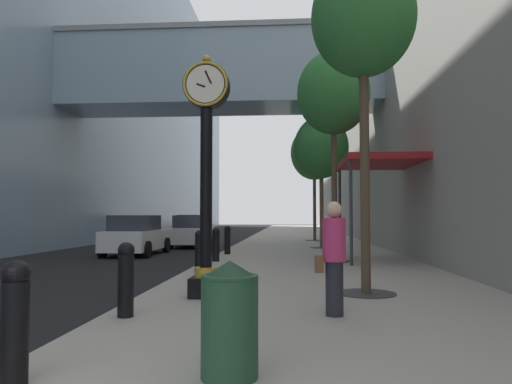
# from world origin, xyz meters

# --- Properties ---
(ground_plane) EXTENTS (110.00, 110.00, 0.00)m
(ground_plane) POSITION_xyz_m (0.00, 27.00, 0.00)
(ground_plane) COLOR black
(ground_plane) RESTS_ON ground
(sidewalk_right) EXTENTS (6.86, 80.00, 0.14)m
(sidewalk_right) POSITION_xyz_m (3.43, 30.00, 0.07)
(sidewalk_right) COLOR #9E998E
(sidewalk_right) RESTS_ON ground
(building_block_left) EXTENTS (24.11, 80.00, 24.61)m
(building_block_left) POSITION_xyz_m (-12.33, 29.91, 12.27)
(building_block_left) COLOR #758EA8
(building_block_left) RESTS_ON ground
(street_clock) EXTENTS (0.84, 0.55, 4.40)m
(street_clock) POSITION_xyz_m (1.25, 7.18, 2.55)
(street_clock) COLOR black
(street_clock) RESTS_ON sidewalk_right
(bollard_nearest) EXTENTS (0.24, 0.24, 1.08)m
(bollard_nearest) POSITION_xyz_m (0.39, 2.64, 0.70)
(bollard_nearest) COLOR black
(bollard_nearest) RESTS_ON sidewalk_right
(bollard_second) EXTENTS (0.24, 0.24, 1.08)m
(bollard_second) POSITION_xyz_m (0.39, 5.43, 0.70)
(bollard_second) COLOR black
(bollard_second) RESTS_ON sidewalk_right
(bollard_fourth) EXTENTS (0.24, 0.24, 1.08)m
(bollard_fourth) POSITION_xyz_m (0.39, 11.02, 0.70)
(bollard_fourth) COLOR black
(bollard_fourth) RESTS_ON sidewalk_right
(bollard_fifth) EXTENTS (0.24, 0.24, 1.08)m
(bollard_fifth) POSITION_xyz_m (0.39, 13.81, 0.70)
(bollard_fifth) COLOR black
(bollard_fifth) RESTS_ON sidewalk_right
(bollard_sixth) EXTENTS (0.24, 0.24, 1.08)m
(bollard_sixth) POSITION_xyz_m (0.39, 16.61, 0.70)
(bollard_sixth) COLOR black
(bollard_sixth) RESTS_ON sidewalk_right
(street_tree_near) EXTENTS (1.98, 1.98, 6.39)m
(street_tree_near) POSITION_xyz_m (4.17, 7.73, 5.32)
(street_tree_near) COLOR #333335
(street_tree_near) RESTS_ON sidewalk_right
(street_tree_mid_near) EXTENTS (2.35, 2.35, 6.77)m
(street_tree_mid_near) POSITION_xyz_m (4.17, 14.07, 5.52)
(street_tree_mid_near) COLOR #333335
(street_tree_mid_near) RESTS_ON sidewalk_right
(street_tree_mid_far) EXTENTS (2.47, 2.47, 5.97)m
(street_tree_mid_far) POSITION_xyz_m (4.17, 20.41, 4.67)
(street_tree_mid_far) COLOR #333335
(street_tree_mid_far) RESTS_ON sidewalk_right
(street_tree_far) EXTENTS (2.76, 2.76, 6.72)m
(street_tree_far) POSITION_xyz_m (4.17, 26.75, 5.25)
(street_tree_far) COLOR #333335
(street_tree_far) RESTS_ON sidewalk_right
(trash_bin) EXTENTS (0.53, 0.53, 1.05)m
(trash_bin) POSITION_xyz_m (2.22, 2.97, 0.68)
(trash_bin) COLOR #234C33
(trash_bin) RESTS_ON sidewalk_right
(pedestrian_walking) EXTENTS (0.46, 0.35, 1.67)m
(pedestrian_walking) POSITION_xyz_m (3.40, 5.73, 1.02)
(pedestrian_walking) COLOR #23232D
(pedestrian_walking) RESTS_ON sidewalk_right
(storefront_awning) EXTENTS (2.40, 3.60, 3.30)m
(storefront_awning) POSITION_xyz_m (5.62, 14.42, 3.28)
(storefront_awning) COLOR maroon
(storefront_awning) RESTS_ON sidewalk_right
(car_white_near) EXTENTS (1.94, 4.13, 1.60)m
(car_white_near) POSITION_xyz_m (-3.48, 17.72, 0.78)
(car_white_near) COLOR silver
(car_white_near) RESTS_ON ground
(car_silver_mid) EXTENTS (2.03, 4.22, 1.60)m
(car_silver_mid) POSITION_xyz_m (-2.21, 22.74, 0.78)
(car_silver_mid) COLOR #B7BABF
(car_silver_mid) RESTS_ON ground
(car_blue_far) EXTENTS (2.08, 4.64, 1.64)m
(car_blue_far) POSITION_xyz_m (-4.51, 33.67, 0.80)
(car_blue_far) COLOR navy
(car_blue_far) RESTS_ON ground
(car_grey_trailing) EXTENTS (2.09, 4.21, 1.57)m
(car_grey_trailing) POSITION_xyz_m (-5.57, 39.83, 0.77)
(car_grey_trailing) COLOR slate
(car_grey_trailing) RESTS_ON ground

